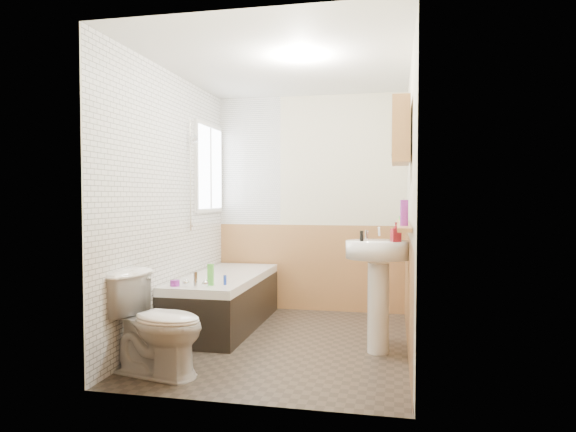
# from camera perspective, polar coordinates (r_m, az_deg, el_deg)

# --- Properties ---
(floor) EXTENTS (2.80, 2.80, 0.00)m
(floor) POSITION_cam_1_polar(r_m,az_deg,el_deg) (4.80, -0.38, -13.93)
(floor) COLOR #312922
(floor) RESTS_ON ground
(ceiling) EXTENTS (2.80, 2.80, 0.00)m
(ceiling) POSITION_cam_1_polar(r_m,az_deg,el_deg) (4.76, -0.39, 16.41)
(ceiling) COLOR white
(ceiling) RESTS_ON ground
(wall_back) EXTENTS (2.20, 0.02, 2.50)m
(wall_back) POSITION_cam_1_polar(r_m,az_deg,el_deg) (6.00, 2.47, 1.39)
(wall_back) COLOR beige
(wall_back) RESTS_ON ground
(wall_front) EXTENTS (2.20, 0.02, 2.50)m
(wall_front) POSITION_cam_1_polar(r_m,az_deg,el_deg) (3.25, -5.65, 0.76)
(wall_front) COLOR beige
(wall_front) RESTS_ON ground
(wall_left) EXTENTS (0.02, 2.80, 2.50)m
(wall_left) POSITION_cam_1_polar(r_m,az_deg,el_deg) (4.97, -13.01, 1.19)
(wall_left) COLOR beige
(wall_left) RESTS_ON ground
(wall_right) EXTENTS (0.02, 2.80, 2.50)m
(wall_right) POSITION_cam_1_polar(r_m,az_deg,el_deg) (4.51, 13.55, 1.09)
(wall_right) COLOR beige
(wall_right) RESTS_ON ground
(wainscot_right) EXTENTS (0.01, 2.80, 1.00)m
(wainscot_right) POSITION_cam_1_polar(r_m,az_deg,el_deg) (4.58, 13.18, -8.32)
(wainscot_right) COLOR #B07B48
(wainscot_right) RESTS_ON wall_right
(wainscot_front) EXTENTS (2.20, 0.01, 1.00)m
(wainscot_front) POSITION_cam_1_polar(r_m,az_deg,el_deg) (3.37, -5.49, -12.08)
(wainscot_front) COLOR #B07B48
(wainscot_front) RESTS_ON wall_front
(wainscot_back) EXTENTS (2.20, 0.01, 1.00)m
(wainscot_back) POSITION_cam_1_polar(r_m,az_deg,el_deg) (6.03, 2.42, -5.75)
(wainscot_back) COLOR #B07B48
(wainscot_back) RESTS_ON wall_back
(tile_cladding_left) EXTENTS (0.01, 2.80, 2.50)m
(tile_cladding_left) POSITION_cam_1_polar(r_m,az_deg,el_deg) (4.96, -12.78, 1.19)
(tile_cladding_left) COLOR white
(tile_cladding_left) RESTS_ON wall_left
(tile_return_back) EXTENTS (0.75, 0.01, 1.50)m
(tile_return_back) POSITION_cam_1_polar(r_m,az_deg,el_deg) (6.15, -4.28, 6.07)
(tile_return_back) COLOR white
(tile_return_back) RESTS_ON wall_back
(window) EXTENTS (0.03, 0.79, 0.99)m
(window) POSITION_cam_1_polar(r_m,az_deg,el_deg) (5.83, -8.68, 5.28)
(window) COLOR white
(window) RESTS_ON wall_left
(bathtub) EXTENTS (0.70, 1.76, 0.67)m
(bathtub) POSITION_cam_1_polar(r_m,az_deg,el_deg) (5.36, -7.06, -9.16)
(bathtub) COLOR black
(bathtub) RESTS_ON floor
(shower_riser) EXTENTS (0.10, 0.07, 1.11)m
(shower_riser) POSITION_cam_1_polar(r_m,az_deg,el_deg) (5.27, -10.69, 5.52)
(shower_riser) COLOR silver
(shower_riser) RESTS_ON wall_left
(toilet) EXTENTS (0.85, 0.60, 0.76)m
(toilet) POSITION_cam_1_polar(r_m,az_deg,el_deg) (4.02, -14.38, -11.56)
(toilet) COLOR white
(toilet) RESTS_ON floor
(sink) EXTENTS (0.56, 0.45, 1.07)m
(sink) POSITION_cam_1_polar(r_m,az_deg,el_deg) (4.44, 10.02, -6.27)
(sink) COLOR white
(sink) RESTS_ON floor
(pine_shelf) EXTENTS (0.10, 1.49, 0.03)m
(pine_shelf) POSITION_cam_1_polar(r_m,az_deg,el_deg) (4.32, 12.68, -0.95)
(pine_shelf) COLOR #B07B48
(pine_shelf) RESTS_ON wall_right
(medicine_cabinet) EXTENTS (0.14, 0.57, 0.51)m
(medicine_cabinet) POSITION_cam_1_polar(r_m,az_deg,el_deg) (4.32, 12.39, 9.08)
(medicine_cabinet) COLOR #B07B48
(medicine_cabinet) RESTS_ON wall_right
(foam_can) EXTENTS (0.08, 0.08, 0.19)m
(foam_can) POSITION_cam_1_polar(r_m,az_deg,el_deg) (3.87, 12.79, 0.34)
(foam_can) COLOR purple
(foam_can) RESTS_ON pine_shelf
(green_bottle) EXTENTS (0.05, 0.05, 0.21)m
(green_bottle) POSITION_cam_1_polar(r_m,az_deg,el_deg) (4.06, 12.74, 0.56)
(green_bottle) COLOR purple
(green_bottle) RESTS_ON pine_shelf
(black_jar) EXTENTS (0.08, 0.08, 0.04)m
(black_jar) POSITION_cam_1_polar(r_m,az_deg,el_deg) (4.72, 12.61, -0.26)
(black_jar) COLOR #59C647
(black_jar) RESTS_ON pine_shelf
(soap_bottle) EXTENTS (0.13, 0.18, 0.08)m
(soap_bottle) POSITION_cam_1_polar(r_m,az_deg,el_deg) (4.34, 11.89, -2.34)
(soap_bottle) COLOR maroon
(soap_bottle) RESTS_ON sink
(clear_bottle) EXTENTS (0.04, 0.04, 0.09)m
(clear_bottle) POSITION_cam_1_polar(r_m,az_deg,el_deg) (4.35, 8.19, -2.21)
(clear_bottle) COLOR black
(clear_bottle) RESTS_ON sink
(blue_gel) EXTENTS (0.05, 0.04, 0.19)m
(blue_gel) POSITION_cam_1_polar(r_m,az_deg,el_deg) (4.67, -8.59, -6.47)
(blue_gel) COLOR #59C647
(blue_gel) RESTS_ON bathtub
(cream_jar) EXTENTS (0.11, 0.11, 0.05)m
(cream_jar) POSITION_cam_1_polar(r_m,az_deg,el_deg) (4.70, -12.46, -7.29)
(cream_jar) COLOR purple
(cream_jar) RESTS_ON bathtub
(orange_bottle) EXTENTS (0.03, 0.03, 0.09)m
(orange_bottle) POSITION_cam_1_polar(r_m,az_deg,el_deg) (4.69, -7.02, -7.08)
(orange_bottle) COLOR #19339E
(orange_bottle) RESTS_ON bathtub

